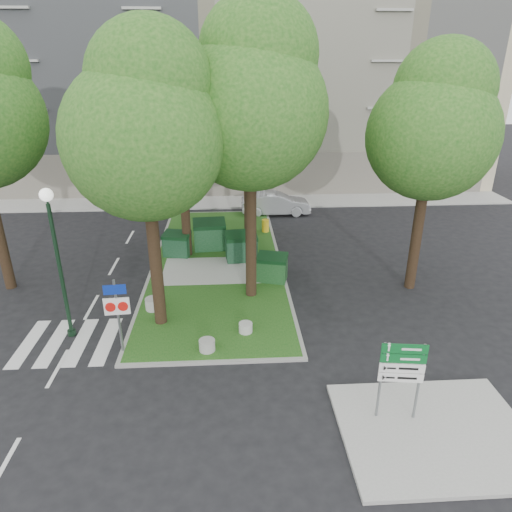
{
  "coord_description": "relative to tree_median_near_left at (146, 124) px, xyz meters",
  "views": [
    {
      "loc": [
        1.19,
        -12.51,
        9.13
      ],
      "look_at": [
        2.18,
        4.17,
        2.0
      ],
      "focal_mm": 32.0,
      "sensor_mm": 36.0,
      "label": 1
    }
  ],
  "objects": [
    {
      "name": "building_sidewalk",
      "position": [
        1.41,
        15.94,
        -7.26
      ],
      "size": [
        42.0,
        3.0,
        0.12
      ],
      "primitive_type": "cube",
      "color": "#999993",
      "rests_on": "ground"
    },
    {
      "name": "sidewalk_corner",
      "position": [
        7.91,
        -6.06,
        -7.26
      ],
      "size": [
        5.0,
        4.0,
        0.12
      ],
      "primitive_type": "cube",
      "color": "#999993",
      "rests_on": "ground"
    },
    {
      "name": "zebra_crossing",
      "position": [
        -2.34,
        -1.06,
        -7.31
      ],
      "size": [
        5.0,
        3.0,
        0.01
      ],
      "primitive_type": "cube",
      "color": "silver",
      "rests_on": "ground"
    },
    {
      "name": "bollard_mid",
      "position": [
        1.72,
        -2.02,
        -7.0
      ],
      "size": [
        0.55,
        0.55,
        0.39
      ],
      "primitive_type": "cylinder",
      "color": "#969591",
      "rests_on": "median_island"
    },
    {
      "name": "ground",
      "position": [
        1.41,
        -2.56,
        -7.32
      ],
      "size": [
        120.0,
        120.0,
        0.0
      ],
      "primitive_type": "plane",
      "color": "black",
      "rests_on": "ground"
    },
    {
      "name": "directional_sign",
      "position": [
        7.0,
        -5.48,
        -5.62
      ],
      "size": [
        1.18,
        0.21,
        2.37
      ],
      "rotation": [
        0.0,
        0.0,
        -0.13
      ],
      "color": "slate",
      "rests_on": "sidewalk_corner"
    },
    {
      "name": "tree_median_near_left",
      "position": [
        0.0,
        0.0,
        0.0
      ],
      "size": [
        5.2,
        5.2,
        10.53
      ],
      "color": "black",
      "rests_on": "ground"
    },
    {
      "name": "tree_street_right",
      "position": [
        10.5,
        2.5,
        -0.33
      ],
      "size": [
        5.0,
        5.0,
        10.06
      ],
      "color": "black",
      "rests_on": "ground"
    },
    {
      "name": "bollard_left",
      "position": [
        -0.5,
        0.92,
        -6.97
      ],
      "size": [
        0.64,
        0.64,
        0.46
      ],
      "primitive_type": "cylinder",
      "color": "#9F9E9A",
      "rests_on": "median_island"
    },
    {
      "name": "dumpster_c",
      "position": [
        3.11,
        5.63,
        -6.52
      ],
      "size": [
        1.62,
        1.21,
        1.42
      ],
      "rotation": [
        0.0,
        0.0,
        0.1
      ],
      "color": "#10361E",
      "rests_on": "median_island"
    },
    {
      "name": "car_white",
      "position": [
        -3.91,
        15.75,
        -6.53
      ],
      "size": [
        4.84,
        2.4,
        1.58
      ],
      "primitive_type": "imported",
      "rotation": [
        0.0,
        0.0,
        1.69
      ],
      "color": "silver",
      "rests_on": "ground"
    },
    {
      "name": "street_lamp",
      "position": [
        -3.24,
        -0.59,
        -3.89
      ],
      "size": [
        0.43,
        0.43,
        5.45
      ],
      "color": "black",
      "rests_on": "ground"
    },
    {
      "name": "tree_median_mid",
      "position": [
        0.5,
        6.5,
        -0.34
      ],
      "size": [
        4.8,
        4.8,
        9.99
      ],
      "color": "black",
      "rests_on": "ground"
    },
    {
      "name": "car_silver",
      "position": [
        5.56,
        13.15,
        -6.59
      ],
      "size": [
        4.41,
        1.6,
        1.45
      ],
      "primitive_type": "imported",
      "rotation": [
        0.0,
        0.0,
        1.59
      ],
      "color": "#9B9EA2",
      "rests_on": "ground"
    },
    {
      "name": "apartment_building",
      "position": [
        1.41,
        23.44,
        0.68
      ],
      "size": [
        41.0,
        12.0,
        16.0
      ],
      "primitive_type": "cube",
      "color": "tan",
      "rests_on": "ground"
    },
    {
      "name": "median_island",
      "position": [
        1.91,
        5.44,
        -7.26
      ],
      "size": [
        6.0,
        16.0,
        0.12
      ],
      "primitive_type": "cube",
      "color": "#174B15",
      "rests_on": "ground"
    },
    {
      "name": "traffic_sign_pole",
      "position": [
        -1.15,
        -1.83,
        -5.54
      ],
      "size": [
        0.83,
        0.1,
        2.76
      ],
      "rotation": [
        0.0,
        0.0,
        0.07
      ],
      "color": "slate",
      "rests_on": "ground"
    },
    {
      "name": "dumpster_a",
      "position": [
        -0.09,
        6.39,
        -6.61
      ],
      "size": [
        1.5,
        1.2,
        1.23
      ],
      "rotation": [
        0.0,
        0.0,
        -0.23
      ],
      "color": "#0E341B",
      "rests_on": "median_island"
    },
    {
      "name": "dumpster_b",
      "position": [
        1.51,
        7.23,
        -6.46
      ],
      "size": [
        1.75,
        1.29,
        1.54
      ],
      "rotation": [
        0.0,
        0.0,
        0.08
      ],
      "color": "#12401F",
      "rests_on": "median_island"
    },
    {
      "name": "bollard_right",
      "position": [
        3.06,
        -0.95,
        -7.02
      ],
      "size": [
        0.5,
        0.5,
        0.35
      ],
      "primitive_type": "cylinder",
      "color": "#A9AAA4",
      "rests_on": "median_island"
    },
    {
      "name": "tree_median_far",
      "position": [
        3.7,
        9.5,
        1.0
      ],
      "size": [
        5.8,
        5.8,
        11.93
      ],
      "color": "black",
      "rests_on": "ground"
    },
    {
      "name": "litter_bin",
      "position": [
        4.61,
        9.59,
        -6.84
      ],
      "size": [
        0.41,
        0.41,
        0.72
      ],
      "primitive_type": "cylinder",
      "color": "gold",
      "rests_on": "median_island"
    },
    {
      "name": "dumpster_d",
      "position": [
        4.41,
        3.26,
        -6.61
      ],
      "size": [
        1.51,
        1.23,
        1.23
      ],
      "rotation": [
        0.0,
        0.0,
        -0.26
      ],
      "color": "#133E17",
      "rests_on": "median_island"
    },
    {
      "name": "tree_median_near_right",
      "position": [
        3.5,
        2.0,
        0.67
      ],
      "size": [
        5.6,
        5.6,
        11.46
      ],
      "color": "black",
      "rests_on": "ground"
    },
    {
      "name": "median_kerb",
      "position": [
        1.91,
        5.44,
        -7.27
      ],
      "size": [
        6.3,
        16.3,
        0.1
      ],
      "primitive_type": "cube",
      "color": "gray",
      "rests_on": "ground"
    }
  ]
}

